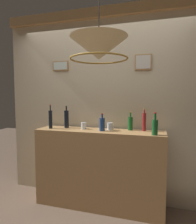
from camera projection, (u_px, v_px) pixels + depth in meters
panelled_rear_partition at (104, 100)px, 2.91m from camera, size 3.04×0.15×2.75m
bar_shelf_unit at (99, 169)px, 2.72m from camera, size 1.73×0.40×1.06m
liquor_bottle_gin at (130, 123)px, 2.68m from camera, size 0.06×0.06×0.25m
liquor_bottle_mezcal at (50, 119)px, 2.82m from camera, size 0.05×0.05×0.34m
liquor_bottle_brandy at (66, 119)px, 2.88m from camera, size 0.06×0.06×0.32m
liquor_bottle_rum at (155, 127)px, 2.35m from camera, size 0.07×0.07×0.27m
liquor_bottle_vermouth at (144, 122)px, 2.62m from camera, size 0.05×0.05×0.29m
liquor_bottle_whiskey at (102, 124)px, 2.63m from camera, size 0.07×0.07×0.23m
glass_tumbler_rocks at (84, 126)px, 2.78m from camera, size 0.07×0.07×0.09m
glass_tumbler_highball at (110, 126)px, 2.70m from camera, size 0.08×0.08×0.10m
pendant_lamp at (99, 49)px, 1.75m from camera, size 0.52×0.52×0.62m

